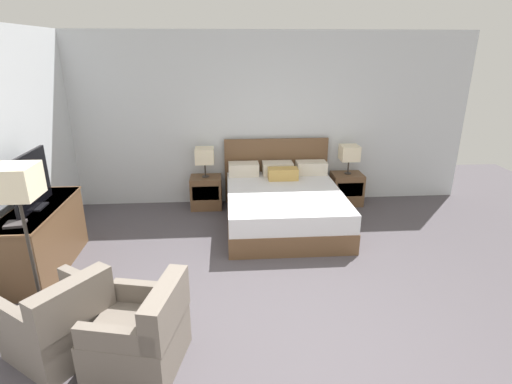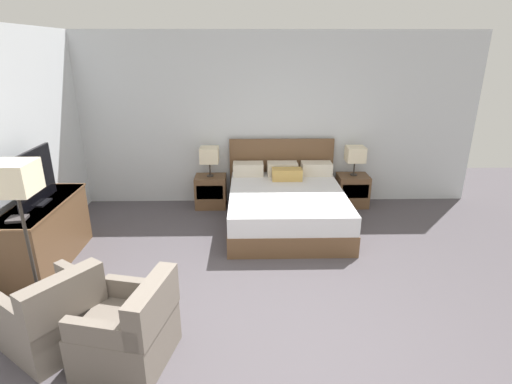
# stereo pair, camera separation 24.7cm
# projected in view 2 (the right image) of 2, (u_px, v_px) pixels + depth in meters

# --- Properties ---
(ground_plane) EXTENTS (11.07, 11.07, 0.00)m
(ground_plane) POSITION_uv_depth(u_px,v_px,m) (275.00, 356.00, 3.38)
(ground_plane) COLOR #4C474C
(wall_back) EXTENTS (6.97, 0.06, 2.73)m
(wall_back) POSITION_uv_depth(u_px,v_px,m) (261.00, 120.00, 6.41)
(wall_back) COLOR silver
(wall_back) RESTS_ON ground
(bed) EXTENTS (1.70, 2.00, 1.08)m
(bed) POSITION_uv_depth(u_px,v_px,m) (286.00, 205.00, 5.84)
(bed) COLOR brown
(bed) RESTS_ON ground
(nightstand_left) EXTENTS (0.49, 0.40, 0.52)m
(nightstand_left) POSITION_uv_depth(u_px,v_px,m) (211.00, 191.00, 6.50)
(nightstand_left) COLOR brown
(nightstand_left) RESTS_ON ground
(nightstand_right) EXTENTS (0.49, 0.40, 0.52)m
(nightstand_right) POSITION_uv_depth(u_px,v_px,m) (352.00, 190.00, 6.55)
(nightstand_right) COLOR brown
(nightstand_right) RESTS_ON ground
(table_lamp_left) EXTENTS (0.29, 0.29, 0.47)m
(table_lamp_left) POSITION_uv_depth(u_px,v_px,m) (209.00, 155.00, 6.29)
(table_lamp_left) COLOR #332D28
(table_lamp_left) RESTS_ON nightstand_left
(table_lamp_right) EXTENTS (0.29, 0.29, 0.47)m
(table_lamp_right) POSITION_uv_depth(u_px,v_px,m) (355.00, 154.00, 6.34)
(table_lamp_right) COLOR #332D28
(table_lamp_right) RESTS_ON nightstand_right
(dresser) EXTENTS (0.50, 1.44, 0.78)m
(dresser) POSITION_uv_depth(u_px,v_px,m) (46.00, 233.00, 4.72)
(dresser) COLOR brown
(dresser) RESTS_ON ground
(tv) EXTENTS (0.18, 0.81, 0.63)m
(tv) POSITION_uv_depth(u_px,v_px,m) (35.00, 178.00, 4.48)
(tv) COLOR black
(tv) RESTS_ON dresser
(book_red_cover) EXTENTS (0.21, 0.20, 0.03)m
(book_red_cover) POSITION_uv_depth(u_px,v_px,m) (17.00, 219.00, 4.14)
(book_red_cover) COLOR #383333
(book_red_cover) RESTS_ON dresser
(armchair_by_window) EXTENTS (0.96, 0.96, 0.76)m
(armchair_by_window) POSITION_uv_depth(u_px,v_px,m) (54.00, 317.00, 3.43)
(armchair_by_window) COLOR #70665B
(armchair_by_window) RESTS_ON ground
(armchair_companion) EXTENTS (0.82, 0.81, 0.76)m
(armchair_companion) POSITION_uv_depth(u_px,v_px,m) (130.00, 331.00, 3.25)
(armchair_companion) COLOR #70665B
(armchair_companion) RESTS_ON ground
(floor_lamp) EXTENTS (0.35, 0.35, 1.52)m
(floor_lamp) POSITION_uv_depth(u_px,v_px,m) (16.00, 187.00, 3.56)
(floor_lamp) COLOR #332D28
(floor_lamp) RESTS_ON ground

